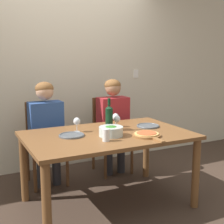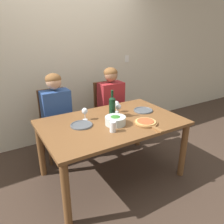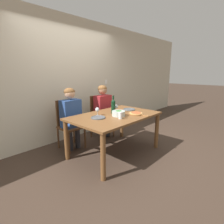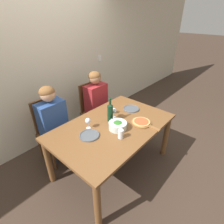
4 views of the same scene
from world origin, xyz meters
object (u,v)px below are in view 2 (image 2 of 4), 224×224
at_px(wine_bottle, 112,106).
at_px(water_tumbler, 113,127).
at_px(dinner_plate_right, 143,110).
at_px(wine_glass_right, 117,104).
at_px(chair_left, 56,121).
at_px(chair_right, 108,110).
at_px(broccoli_bowl, 115,120).
at_px(dinner_plate_left, 82,125).
at_px(pizza_on_board, 146,123).
at_px(wine_glass_centre, 118,107).
at_px(wine_glass_left, 85,112).
at_px(person_man, 112,99).
at_px(person_woman, 57,109).

xyz_separation_m(wine_bottle, water_tumbler, (-0.20, -0.35, -0.08)).
relative_size(dinner_plate_right, water_tumbler, 2.19).
bearing_deg(water_tumbler, wine_glass_right, 54.08).
bearing_deg(water_tumbler, chair_left, 104.38).
bearing_deg(chair_right, water_tumbler, -117.53).
height_order(broccoli_bowl, dinner_plate_right, broccoli_bowl).
xyz_separation_m(chair_right, dinner_plate_left, (-0.81, -0.81, 0.24)).
bearing_deg(pizza_on_board, broccoli_bowl, 150.92).
xyz_separation_m(wine_bottle, broccoli_bowl, (-0.08, -0.20, -0.09)).
height_order(broccoli_bowl, wine_glass_centre, wine_glass_centre).
relative_size(chair_left, dinner_plate_right, 3.89).
height_order(wine_glass_centre, water_tumbler, wine_glass_centre).
bearing_deg(chair_left, broccoli_bowl, -67.08).
height_order(pizza_on_board, wine_glass_left, wine_glass_left).
bearing_deg(dinner_plate_left, dinner_plate_right, 0.71).
bearing_deg(water_tumbler, pizza_on_board, -2.98).
distance_m(person_man, wine_glass_centre, 0.71).
relative_size(person_woman, wine_glass_left, 8.13).
relative_size(broccoli_bowl, dinner_plate_right, 0.94).
bearing_deg(person_man, wine_glass_centre, -113.82).
bearing_deg(dinner_plate_right, broccoli_bowl, -162.15).
relative_size(wine_glass_left, wine_glass_right, 1.00).
bearing_deg(dinner_plate_left, person_man, 40.76).
height_order(person_man, wine_glass_centre, person_man).
distance_m(person_man, wine_glass_right, 0.60).
relative_size(person_woman, dinner_plate_right, 4.89).
height_order(chair_left, dinner_plate_right, chair_left).
xyz_separation_m(chair_right, wine_glass_right, (-0.25, -0.65, 0.34)).
relative_size(chair_right, wine_glass_left, 6.46).
height_order(broccoli_bowl, water_tumbler, water_tumbler).
relative_size(wine_bottle, wine_glass_right, 2.27).
height_order(chair_right, wine_glass_left, chair_right).
relative_size(chair_left, wine_glass_left, 6.46).
bearing_deg(water_tumbler, broccoli_bowl, 49.96).
bearing_deg(wine_glass_left, water_tumbler, -75.08).
bearing_deg(person_woman, water_tumbler, -74.03).
distance_m(chair_left, chair_right, 0.87).
xyz_separation_m(person_man, water_tumbler, (-0.59, -1.01, 0.07)).
bearing_deg(chair_right, wine_glass_centre, -110.51).
xyz_separation_m(person_man, broccoli_bowl, (-0.46, -0.86, 0.06)).
bearing_deg(dinner_plate_right, dinner_plate_left, -179.29).
xyz_separation_m(person_woman, wine_glass_right, (0.63, -0.54, 0.12)).
bearing_deg(pizza_on_board, person_man, 81.44).
height_order(dinner_plate_left, wine_glass_left, wine_glass_left).
height_order(chair_right, water_tumbler, chair_right).
distance_m(dinner_plate_left, pizza_on_board, 0.73).
height_order(chair_right, person_woman, person_woman).
bearing_deg(chair_right, pizza_on_board, -97.70).
distance_m(wine_bottle, wine_glass_right, 0.19).
xyz_separation_m(pizza_on_board, wine_glass_left, (-0.55, 0.46, 0.09)).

